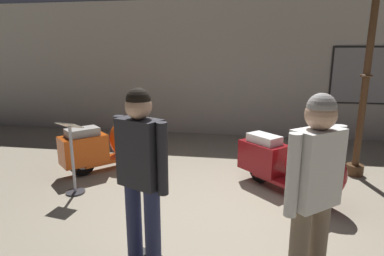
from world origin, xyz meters
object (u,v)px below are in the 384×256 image
Objects in this scene: scooter_1 at (297,166)px; lamppost at (366,79)px; scooter_0 at (119,141)px; visitor_1 at (314,188)px; info_stanchion at (73,164)px; visitor_0 at (141,170)px.

scooter_1 is 0.49× the size of lamppost.
scooter_0 is at bearing -175.95° from lamppost.
info_stanchion is (-3.01, 1.63, -0.56)m from visitor_1.
scooter_0 is at bearing -149.59° from scooter_1.
lamppost is at bearing 18.62° from info_stanchion.
lamppost is (4.11, 0.29, 1.14)m from scooter_0.
scooter_1 is 2.56m from visitor_0.
info_stanchion is (-1.55, 1.48, -0.56)m from visitor_0.
lamppost is at bearing -19.56° from visitor_0.
scooter_0 is at bearing 78.63° from info_stanchion.
visitor_1 is at bearing -71.84° from visitor_0.
visitor_0 is (-2.80, -2.94, -0.60)m from lamppost.
visitor_0 reaches higher than scooter_0.
visitor_1 is at bearing -28.40° from info_stanchion.
visitor_1 is (-0.21, -2.02, 0.54)m from scooter_1.
scooter_1 is 1.41× the size of info_stanchion.
scooter_0 is 3.97m from visitor_1.
visitor_1 is 1.61× the size of info_stanchion.
scooter_1 is 1.94m from lamppost.
scooter_1 is at bearing -61.70° from scooter_0.
info_stanchion is (-0.24, -1.17, -0.03)m from scooter_0.
lamppost is at bearing 88.30° from scooter_1.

